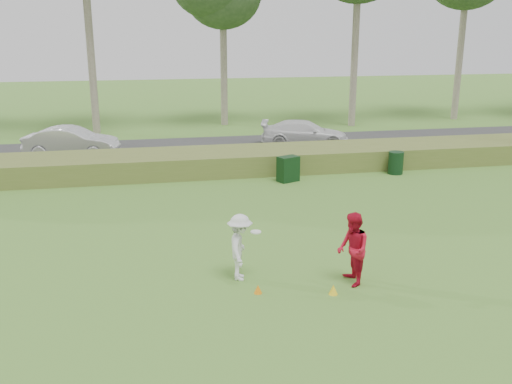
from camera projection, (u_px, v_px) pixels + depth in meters
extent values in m
plane|color=#407426|center=(288.00, 288.00, 13.82)|extent=(120.00, 120.00, 0.00)
cube|color=#536528|center=(220.00, 161.00, 25.01)|extent=(80.00, 3.00, 0.90)
cube|color=#2D2D2D|center=(207.00, 148.00, 29.83)|extent=(80.00, 6.00, 0.06)
cylinder|color=gray|center=(223.00, 33.00, 35.70)|extent=(0.44, 0.44, 11.50)
cylinder|color=gray|center=(357.00, 12.00, 34.97)|extent=(0.44, 0.44, 14.00)
cylinder|color=gray|center=(464.00, 18.00, 37.77)|extent=(0.44, 0.44, 13.50)
imported|color=silver|center=(240.00, 247.00, 14.11)|extent=(0.85, 1.20, 1.69)
cylinder|color=white|center=(256.00, 232.00, 14.08)|extent=(0.27, 0.27, 0.03)
imported|color=#B80F27|center=(353.00, 249.00, 13.81)|extent=(0.72, 0.91, 1.82)
cone|color=orange|center=(258.00, 289.00, 13.53)|extent=(0.19, 0.19, 0.21)
cone|color=yellow|center=(333.00, 290.00, 13.47)|extent=(0.22, 0.22, 0.24)
cube|color=black|center=(288.00, 169.00, 23.33)|extent=(0.97, 0.81, 1.04)
cylinder|color=black|center=(396.00, 163.00, 24.57)|extent=(0.78, 0.78, 0.97)
imported|color=silver|center=(71.00, 142.00, 27.45)|extent=(4.65, 2.47, 1.46)
imported|color=silver|center=(305.00, 133.00, 30.12)|extent=(4.91, 3.04, 1.33)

